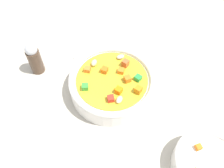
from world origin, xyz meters
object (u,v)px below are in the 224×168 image
(spoon, at_px, (74,58))
(pepper_shaker, at_px, (34,58))
(soup_bowl_main, at_px, (112,83))
(side_bowl_small, at_px, (206,164))

(spoon, xyz_separation_m, pepper_shaker, (-0.07, -0.07, 0.04))
(soup_bowl_main, relative_size, spoon, 1.06)
(spoon, bearing_deg, side_bowl_small, 96.42)
(pepper_shaker, bearing_deg, spoon, 45.12)
(side_bowl_small, bearing_deg, pepper_shaker, 168.36)
(soup_bowl_main, xyz_separation_m, side_bowl_small, (0.25, -0.11, -0.00))
(side_bowl_small, distance_m, pepper_shaker, 0.46)
(pepper_shaker, bearing_deg, side_bowl_small, -11.64)
(side_bowl_small, bearing_deg, soup_bowl_main, 156.29)
(side_bowl_small, relative_size, pepper_shaker, 1.42)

